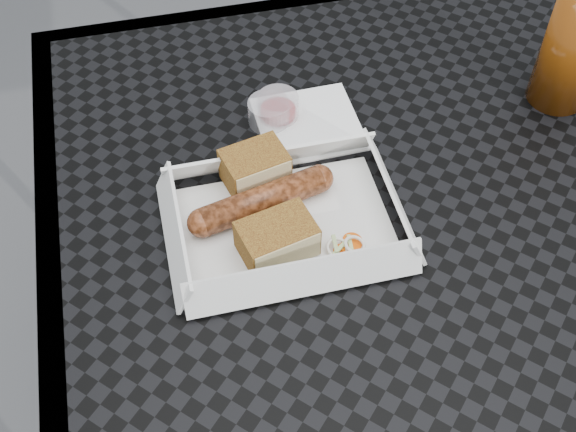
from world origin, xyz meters
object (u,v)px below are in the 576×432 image
object	(u,v)px
patio_table	(399,242)
drink_glass	(572,50)
food_tray	(286,225)
bratwurst	(262,200)

from	to	relation	value
patio_table	drink_glass	world-z (taller)	drink_glass
food_tray	bratwurst	world-z (taller)	bratwurst
food_tray	bratwurst	size ratio (longest dim) A/B	1.32
patio_table	bratwurst	bearing A→B (deg)	171.96
patio_table	bratwurst	world-z (taller)	bratwurst
food_tray	bratwurst	distance (m)	0.04
drink_glass	food_tray	bearing A→B (deg)	-161.89
food_tray	bratwurst	bearing A→B (deg)	128.73
drink_glass	bratwurst	bearing A→B (deg)	-166.18
food_tray	drink_glass	xyz separation A→B (m)	(0.37, 0.12, 0.07)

